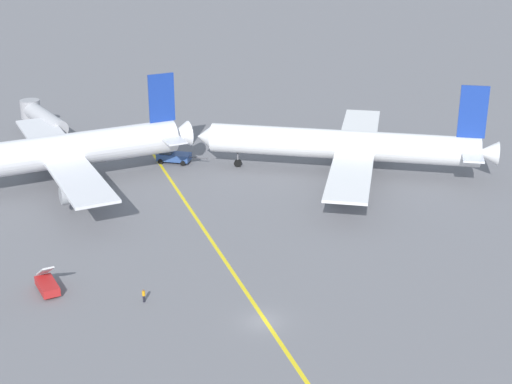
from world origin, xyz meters
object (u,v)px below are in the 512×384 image
Objects in this scene: gse_stair_truck_yellow at (47,284)px; airliner_at_gate_left at (50,153)px; airliner_being_pushed at (346,145)px; jet_bridge at (41,116)px; pushback_tug at (173,156)px; ground_crew_marshaller_foreground at (144,295)px.

airliner_at_gate_left is at bearing 78.50° from gse_stair_truck_yellow.
airliner_being_pushed is (45.94, -13.91, -0.72)m from airliner_at_gate_left.
airliner_being_pushed is at bearing -43.35° from jet_bridge.
gse_stair_truck_yellow is at bearing -99.28° from jet_bridge.
airliner_being_pushed is 2.38× the size of jet_bridge.
airliner_being_pushed is 5.46× the size of pushback_tug.
pushback_tug is (21.35, 3.32, -4.48)m from airliner_at_gate_left.
airliner_at_gate_left is at bearing 93.82° from ground_crew_marshaller_foreground.
gse_stair_truck_yellow is 12.09m from ground_crew_marshaller_foreground.
pushback_tug is 1.69× the size of gse_stair_truck_yellow.
airliner_at_gate_left is 48.01m from airliner_being_pushed.
ground_crew_marshaller_foreground is at bearing -112.44° from pushback_tug.
ground_crew_marshaller_foreground is 68.37m from jet_bridge.
jet_bridge is at bearing 128.22° from pushback_tug.
jet_bridge reaches higher than ground_crew_marshaller_foreground.
airliner_being_pushed is 26.19× the size of ground_crew_marshaller_foreground.
ground_crew_marshaller_foreground is at bearing -147.29° from airliner_being_pushed.
airliner_being_pushed reaches higher than pushback_tug.
gse_stair_truck_yellow is (-7.03, -34.57, -4.67)m from airliner_at_gate_left.
airliner_at_gate_left is 22.07m from pushback_tug.
airliner_at_gate_left reaches higher than pushback_tug.
pushback_tug reaches higher than ground_crew_marshaller_foreground.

